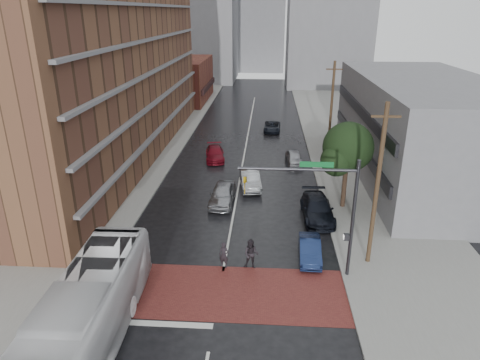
# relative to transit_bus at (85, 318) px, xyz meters

# --- Properties ---
(ground) EXTENTS (160.00, 160.00, 0.00)m
(ground) POSITION_rel_transit_bus_xyz_m (5.49, 4.18, -1.74)
(ground) COLOR black
(ground) RESTS_ON ground
(crosswalk) EXTENTS (14.00, 5.00, 0.02)m
(crosswalk) POSITION_rel_transit_bus_xyz_m (5.49, 4.68, -1.73)
(crosswalk) COLOR maroon
(crosswalk) RESTS_ON ground
(sidewalk_west) EXTENTS (9.00, 90.00, 0.15)m
(sidewalk_west) POSITION_rel_transit_bus_xyz_m (-6.01, 29.18, -1.67)
(sidewalk_west) COLOR gray
(sidewalk_west) RESTS_ON ground
(sidewalk_east) EXTENTS (9.00, 90.00, 0.15)m
(sidewalk_east) POSITION_rel_transit_bus_xyz_m (16.99, 29.18, -1.67)
(sidewalk_east) COLOR gray
(sidewalk_east) RESTS_ON ground
(apartment_block) EXTENTS (10.00, 44.00, 28.00)m
(apartment_block) POSITION_rel_transit_bus_xyz_m (-8.51, 28.18, 12.26)
(apartment_block) COLOR brown
(apartment_block) RESTS_ON ground
(storefront_west) EXTENTS (8.00, 16.00, 7.00)m
(storefront_west) POSITION_rel_transit_bus_xyz_m (-6.51, 58.18, 1.76)
(storefront_west) COLOR brown
(storefront_west) RESTS_ON ground
(building_east) EXTENTS (11.00, 26.00, 9.00)m
(building_east) POSITION_rel_transit_bus_xyz_m (21.99, 24.18, 2.76)
(building_east) COLOR slate
(building_east) RESTS_ON ground
(distant_tower_west) EXTENTS (18.00, 16.00, 32.00)m
(distant_tower_west) POSITION_rel_transit_bus_xyz_m (-8.51, 82.18, 14.26)
(distant_tower_west) COLOR slate
(distant_tower_west) RESTS_ON ground
(distant_tower_center) EXTENTS (12.00, 10.00, 24.00)m
(distant_tower_center) POSITION_rel_transit_bus_xyz_m (5.49, 99.18, 10.26)
(distant_tower_center) COLOR slate
(distant_tower_center) RESTS_ON ground
(street_tree) EXTENTS (4.20, 4.10, 6.90)m
(street_tree) POSITION_rel_transit_bus_xyz_m (14.01, 16.21, 2.99)
(street_tree) COLOR #332319
(street_tree) RESTS_ON ground
(signal_mast) EXTENTS (6.50, 0.30, 7.20)m
(signal_mast) POSITION_rel_transit_bus_xyz_m (11.34, 6.68, 2.99)
(signal_mast) COLOR #2D2D33
(signal_mast) RESTS_ON ground
(utility_pole_near) EXTENTS (1.60, 0.26, 10.00)m
(utility_pole_near) POSITION_rel_transit_bus_xyz_m (14.29, 8.18, 3.40)
(utility_pole_near) COLOR #473321
(utility_pole_near) RESTS_ON ground
(utility_pole_far) EXTENTS (1.60, 0.26, 10.00)m
(utility_pole_far) POSITION_rel_transit_bus_xyz_m (14.29, 28.18, 3.40)
(utility_pole_far) COLOR #473321
(utility_pole_far) RESTS_ON ground
(transit_bus) EXTENTS (3.24, 12.57, 3.48)m
(transit_bus) POSITION_rel_transit_bus_xyz_m (0.00, 0.00, 0.00)
(transit_bus) COLOR silver
(transit_bus) RESTS_ON ground
(pedestrian_a) EXTENTS (0.69, 0.55, 1.65)m
(pedestrian_a) POSITION_rel_transit_bus_xyz_m (5.50, 7.18, -0.92)
(pedestrian_a) COLOR black
(pedestrian_a) RESTS_ON ground
(pedestrian_b) EXTENTS (0.99, 0.82, 1.89)m
(pedestrian_b) POSITION_rel_transit_bus_xyz_m (7.15, 7.18, -0.80)
(pedestrian_b) COLOR black
(pedestrian_b) RESTS_ON ground
(car_travel_a) EXTENTS (2.05, 4.70, 1.58)m
(car_travel_a) POSITION_rel_transit_bus_xyz_m (4.45, 16.39, -0.95)
(car_travel_a) COLOR #929398
(car_travel_a) RESTS_ON ground
(car_travel_b) EXTENTS (2.26, 4.79, 1.52)m
(car_travel_b) POSITION_rel_transit_bus_xyz_m (6.53, 19.85, -0.98)
(car_travel_b) COLOR #AAAEB2
(car_travel_b) RESTS_ON ground
(car_travel_c) EXTENTS (2.52, 4.79, 1.32)m
(car_travel_c) POSITION_rel_transit_bus_xyz_m (2.53, 27.13, -1.08)
(car_travel_c) COLOR maroon
(car_travel_c) RESTS_ON ground
(suv_travel) EXTENTS (2.22, 4.49, 1.22)m
(suv_travel) POSITION_rel_transit_bus_xyz_m (8.52, 38.83, -1.13)
(suv_travel) COLOR black
(suv_travel) RESTS_ON ground
(car_parked_near) EXTENTS (1.42, 3.78, 1.23)m
(car_parked_near) POSITION_rel_transit_bus_xyz_m (10.76, 8.50, -1.13)
(car_parked_near) COLOR #142248
(car_parked_near) RESTS_ON ground
(car_parked_mid) EXTENTS (2.38, 5.43, 1.55)m
(car_parked_mid) POSITION_rel_transit_bus_xyz_m (11.79, 14.18, -0.96)
(car_parked_mid) COLOR black
(car_parked_mid) RESTS_ON ground
(car_parked_far) EXTENTS (1.86, 3.87, 1.27)m
(car_parked_far) POSITION_rel_transit_bus_xyz_m (10.69, 26.42, -1.10)
(car_parked_far) COLOR #96989D
(car_parked_far) RESTS_ON ground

